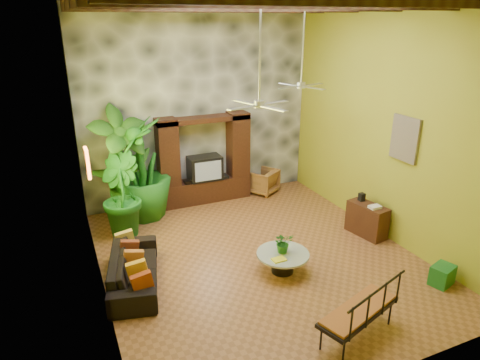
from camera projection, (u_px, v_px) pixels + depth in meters
name	position (u px, v px, depth m)	size (l,w,h in m)	color
ground	(257.00, 256.00, 8.74)	(7.00, 7.00, 0.00)	brown
back_wall	(198.00, 105.00, 10.85)	(6.00, 0.02, 5.00)	#9D9723
left_wall	(88.00, 158.00, 6.72)	(0.02, 7.00, 5.00)	#9D9723
right_wall	(387.00, 123.00, 8.99)	(0.02, 7.00, 5.00)	#9D9723
stone_accent_wall	(199.00, 105.00, 10.80)	(5.98, 0.10, 4.98)	#383B3F
ceiling_beams	(261.00, 4.00, 7.05)	(5.95, 5.36, 0.22)	#31200F
entertainment_center	(205.00, 166.00, 11.08)	(2.40, 0.55, 2.30)	black
ceiling_fan_front	(259.00, 92.00, 7.12)	(1.28, 1.28, 1.86)	silver
ceiling_fan_back	(302.00, 76.00, 9.17)	(1.28, 1.28, 1.86)	silver
wall_art_mask	(87.00, 163.00, 7.73)	(0.06, 0.32, 0.55)	orange
wall_art_painting	(405.00, 139.00, 8.53)	(0.06, 0.70, 0.90)	#22537E
sofa	(134.00, 269.00, 7.74)	(2.07, 0.81, 0.60)	black
wicker_armchair	(263.00, 181.00, 11.83)	(0.72, 0.74, 0.67)	#986437
tall_plant_a	(124.00, 165.00, 9.91)	(1.45, 0.98, 2.75)	#286019
tall_plant_b	(120.00, 195.00, 9.32)	(1.03, 0.83, 1.88)	#185D1E
tall_plant_c	(141.00, 169.00, 10.08)	(1.37, 1.37, 2.44)	#1F6C1C
coffee_table	(283.00, 260.00, 8.12)	(1.00, 1.00, 0.40)	black
centerpiece_plant	(283.00, 243.00, 8.04)	(0.36, 0.32, 0.40)	#1F5D18
yellow_tray	(279.00, 260.00, 7.83)	(0.25, 0.18, 0.03)	yellow
iron_bench	(362.00, 310.00, 6.28)	(1.54, 0.98, 0.57)	black
side_console	(367.00, 220.00, 9.50)	(0.41, 0.91, 0.72)	#391C12
green_bin	(442.00, 275.00, 7.76)	(0.43, 0.32, 0.37)	#1E7221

